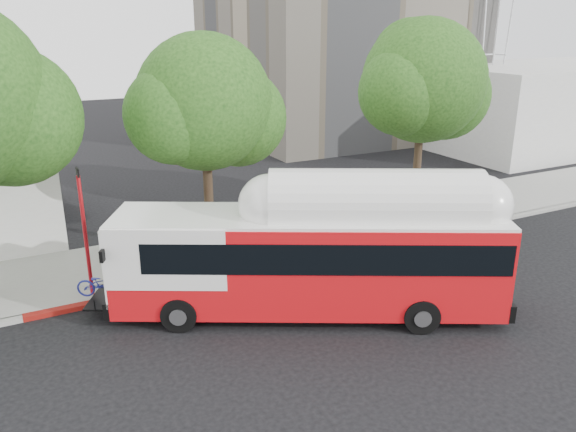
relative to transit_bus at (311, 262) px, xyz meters
name	(u,v)px	position (x,y,z in m)	size (l,w,h in m)	color
ground	(306,317)	(-0.27, -0.23, -1.78)	(120.00, 120.00, 0.00)	black
sidewalk	(230,247)	(-0.27, 6.27, -1.70)	(60.00, 5.00, 0.15)	gray
curb_strip	(256,270)	(-0.27, 3.67, -1.70)	(60.00, 0.30, 0.15)	gray
red_curb_segment	(178,286)	(-3.27, 3.67, -1.70)	(10.00, 0.32, 0.16)	maroon
street_tree_mid	(214,107)	(-0.87, 5.83, 4.13)	(5.75, 5.00, 8.62)	#2D2116
street_tree_right	(430,85)	(9.17, 5.63, 4.48)	(6.21, 5.40, 9.18)	#2D2116
horizon_block	(546,104)	(29.73, 15.77, 1.22)	(20.00, 12.00, 6.00)	silver
transit_bus	(311,262)	(0.00, 0.00, 0.00)	(12.41, 7.98, 3.81)	red
signal_pole	(85,234)	(-6.06, 4.28, 0.54)	(0.13, 0.43, 4.53)	#A91219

